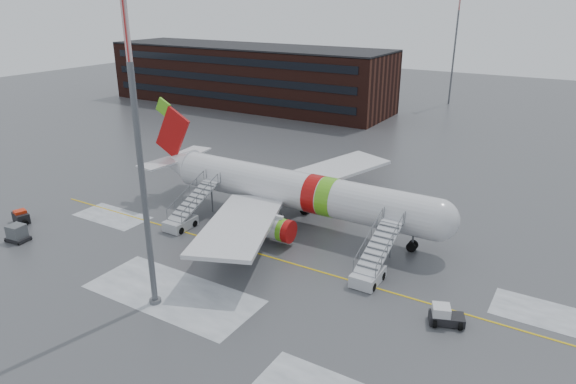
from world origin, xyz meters
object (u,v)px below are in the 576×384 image
Objects in this scene: pushback_tug at (445,316)px; airliner at (290,190)px; uld_container at (17,234)px; airstair_fwd at (372,267)px; airstair_aft at (185,216)px; light_mast_near at (140,153)px; baggage_tractor at (21,217)px.

airliner is at bearing 152.40° from pushback_tug.
airstair_fwd is at bearing 19.13° from uld_container.
airstair_fwd and airstair_aft have the same top height.
light_mast_near is at bearing -2.90° from uld_container.
airstair_fwd is 20.28m from light_mast_near.
pushback_tug is 0.12× the size of light_mast_near.
airstair_aft reaches higher than uld_container.
airstair_aft is 2.86× the size of baggage_tractor.
baggage_tractor is at bearing -166.95° from airstair_fwd.
uld_container reaches higher than baggage_tractor.
uld_container is 0.79× the size of baggage_tractor.
airstair_fwd reaches higher than uld_container.
pushback_tug is at bearing 11.44° from uld_container.
uld_container is (-31.30, -10.86, -0.31)m from airstair_fwd.
airstair_aft is 2.83× the size of pushback_tug.
uld_container is at bearing -36.45° from baggage_tractor.
light_mast_near is at bearing -57.68° from airstair_aft.
light_mast_near is (7.47, -11.81, 10.67)m from airstair_aft.
baggage_tractor is at bearing 143.55° from uld_container.
pushback_tug is at bearing 24.07° from light_mast_near.
airliner is 4.55× the size of airstair_fwd.
airliner is at bearing 41.55° from uld_container.
pushback_tug is 1.27× the size of uld_container.
light_mast_near is at bearing -155.93° from pushback_tug.
airstair_fwd is 3.61× the size of uld_container.
uld_container is 4.62m from baggage_tractor.
baggage_tractor is at bearing -147.88° from airliner.
airliner is 13.59m from airstair_fwd.
airstair_aft is at bearing 180.00° from airstair_fwd.
baggage_tractor is at bearing -151.56° from airstair_aft.
light_mast_near is (-19.40, -8.67, 11.12)m from pushback_tug.
airstair_aft is (-8.36, -6.54, -2.35)m from airliner.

